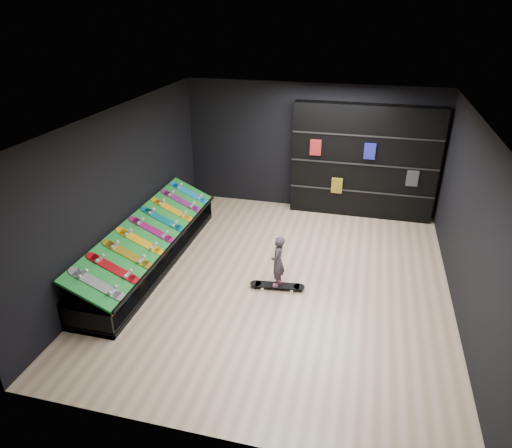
% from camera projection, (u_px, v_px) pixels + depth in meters
% --- Properties ---
extents(floor, '(6.00, 7.00, 0.01)m').
position_uv_depth(floor, '(280.00, 280.00, 8.41)').
color(floor, tan).
rests_on(floor, ground).
extents(ceiling, '(6.00, 7.00, 0.01)m').
position_uv_depth(ceiling, '(284.00, 118.00, 7.09)').
color(ceiling, white).
rests_on(ceiling, ground).
extents(wall_back, '(6.00, 0.02, 3.00)m').
position_uv_depth(wall_back, '(310.00, 148.00, 10.80)').
color(wall_back, black).
rests_on(wall_back, ground).
extents(wall_front, '(6.00, 0.02, 3.00)m').
position_uv_depth(wall_front, '(216.00, 339.00, 4.71)').
color(wall_front, black).
rests_on(wall_front, ground).
extents(wall_left, '(0.02, 7.00, 3.00)m').
position_uv_depth(wall_left, '(122.00, 190.00, 8.41)').
color(wall_left, black).
rests_on(wall_left, ground).
extents(wall_right, '(0.02, 7.00, 3.00)m').
position_uv_depth(wall_right, '(471.00, 225.00, 7.10)').
color(wall_right, black).
rests_on(wall_right, ground).
extents(display_rack, '(0.90, 4.50, 0.50)m').
position_uv_depth(display_rack, '(151.00, 252.00, 8.86)').
color(display_rack, black).
rests_on(display_rack, ground).
extents(turf_ramp, '(0.92, 4.50, 0.46)m').
position_uv_depth(turf_ramp, '(151.00, 231.00, 8.65)').
color(turf_ramp, '#10671E').
rests_on(turf_ramp, display_rack).
extents(back_shelving, '(3.28, 0.38, 2.62)m').
position_uv_depth(back_shelving, '(364.00, 162.00, 10.45)').
color(back_shelving, black).
rests_on(back_shelving, ground).
extents(floor_skateboard, '(1.00, 0.33, 0.09)m').
position_uv_depth(floor_skateboard, '(277.00, 287.00, 8.14)').
color(floor_skateboard, black).
rests_on(floor_skateboard, ground).
extents(child, '(0.16, 0.22, 0.57)m').
position_uv_depth(child, '(278.00, 271.00, 7.99)').
color(child, black).
rests_on(child, floor_skateboard).
extents(display_board_0, '(0.93, 0.22, 0.50)m').
position_uv_depth(display_board_0, '(97.00, 284.00, 6.98)').
color(display_board_0, black).
rests_on(display_board_0, turf_ramp).
extents(display_board_1, '(0.93, 0.22, 0.50)m').
position_uv_depth(display_board_1, '(113.00, 268.00, 7.39)').
color(display_board_1, red).
rests_on(display_board_1, turf_ramp).
extents(display_board_2, '(0.93, 0.22, 0.50)m').
position_uv_depth(display_board_2, '(127.00, 254.00, 7.81)').
color(display_board_2, yellow).
rests_on(display_board_2, turf_ramp).
extents(display_board_3, '(0.93, 0.22, 0.50)m').
position_uv_depth(display_board_3, '(140.00, 241.00, 8.22)').
color(display_board_3, yellow).
rests_on(display_board_3, turf_ramp).
extents(display_board_4, '(0.93, 0.22, 0.50)m').
position_uv_depth(display_board_4, '(152.00, 230.00, 8.63)').
color(display_board_4, '#E5198C').
rests_on(display_board_4, turf_ramp).
extents(display_board_5, '(0.93, 0.22, 0.50)m').
position_uv_depth(display_board_5, '(162.00, 219.00, 9.05)').
color(display_board_5, '#0C8C99').
rests_on(display_board_5, turf_ramp).
extents(display_board_6, '(0.93, 0.22, 0.50)m').
position_uv_depth(display_board_6, '(172.00, 210.00, 9.46)').
color(display_board_6, orange).
rests_on(display_board_6, turf_ramp).
extents(display_board_7, '(0.93, 0.22, 0.50)m').
position_uv_depth(display_board_7, '(181.00, 201.00, 9.87)').
color(display_board_7, '#2626BF').
rests_on(display_board_7, turf_ramp).
extents(display_board_8, '(0.93, 0.22, 0.50)m').
position_uv_depth(display_board_8, '(189.00, 193.00, 10.29)').
color(display_board_8, blue).
rests_on(display_board_8, turf_ramp).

